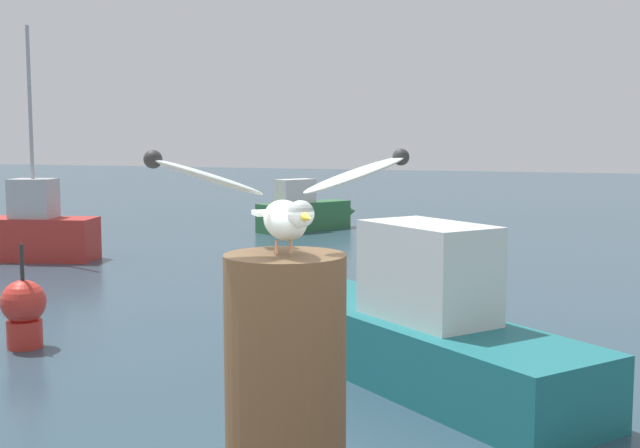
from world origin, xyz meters
TOP-DOWN VIEW (x-y plane):
  - mooring_post at (0.42, -0.28)m, footprint 0.31×0.31m
  - seagull at (0.42, -0.28)m, footprint 0.58×0.50m
  - boat_red at (-11.31, 11.76)m, footprint 4.38×1.97m
  - boat_teal at (-1.23, 6.62)m, footprint 5.08×4.27m
  - boat_green at (-7.09, 19.25)m, footprint 2.33×3.27m
  - channel_buoy at (-5.79, 5.96)m, footprint 0.56×0.56m

SIDE VIEW (x-z plane):
  - channel_buoy at x=-5.79m, z-range -0.19..1.14m
  - boat_green at x=-7.09m, z-range -0.21..1.26m
  - boat_teal at x=-1.23m, z-range -0.43..1.49m
  - boat_red at x=-11.31m, z-range -1.91..3.09m
  - mooring_post at x=0.42m, z-range 1.43..2.38m
  - seagull at x=0.42m, z-range 2.38..2.64m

